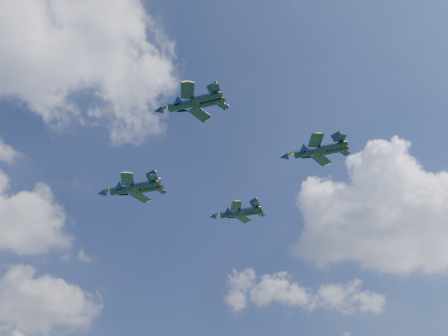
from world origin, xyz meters
TOP-DOWN VIEW (x-y plane):
  - jet_lead at (-14.79, 22.78)m, footprint 13.78×13.52m
  - jet_left at (-14.32, -5.68)m, footprint 11.89×12.32m
  - jet_right at (11.16, 21.91)m, footprint 11.78×12.08m
  - jet_slot at (12.36, -6.10)m, footprint 12.04×12.63m

SIDE VIEW (x-z plane):
  - jet_lead at x=-14.79m, z-range 60.20..63.91m
  - jet_slot at x=12.36m, z-range 61.11..64.47m
  - jet_right at x=11.16m, z-range 61.48..64.73m
  - jet_left at x=-14.32m, z-range 61.89..65.19m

